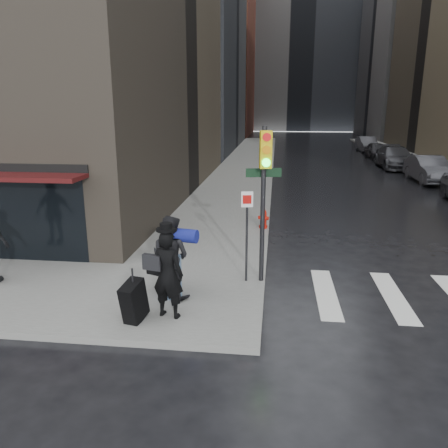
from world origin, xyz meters
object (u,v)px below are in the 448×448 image
Objects in this scene: fire_hydrant at (263,220)px; parked_car_4 at (377,151)px; traffic_light at (263,185)px; man_jeans at (170,256)px; parked_car_3 at (395,157)px; man_overcoat at (161,278)px; parked_car_2 at (429,169)px; parked_car_5 at (367,144)px.

parked_car_4 is (9.12, 24.18, 0.23)m from fire_hydrant.
fire_hydrant is at bearing 79.43° from traffic_light.
man_jeans is at bearing -163.12° from traffic_light.
parked_car_3 reaches higher than parked_car_4.
parked_car_2 is (11.38, 19.15, -0.24)m from man_overcoat.
parked_car_2 is at bearing 51.53° from fire_hydrant.
fire_hydrant is 25.84m from parked_car_4.
man_overcoat is at bearing -121.69° from parked_car_2.
parked_car_3 is at bearing 63.34° from fire_hydrant.
man_overcoat is 33.27m from parked_car_4.
parked_car_4 is at bearing 61.28° from traffic_light.
parked_car_5 is at bearing 84.99° from parked_car_4.
parked_car_2 is (11.43, 18.08, -0.34)m from man_jeans.
man_jeans is 0.35× the size of parked_car_3.
parked_car_3 reaches higher than fire_hydrant.
man_overcoat is at bearing -111.70° from parked_car_4.
traffic_light is 0.70× the size of parked_car_3.
traffic_light is 36.60m from parked_car_5.
parked_car_2 is at bearing -85.91° from parked_car_3.
man_overcoat is at bearing -143.99° from traffic_light.
fire_hydrant is 20.21m from parked_car_3.
traffic_light reaches higher than parked_car_3.
traffic_light is 0.86× the size of parked_car_5.
man_jeans is 38.17m from parked_car_5.
parked_car_3 is (-0.42, 6.12, 0.01)m from parked_car_2.
traffic_light is at bearing -130.45° from man_jeans.
parked_car_3 is at bearing 57.23° from traffic_light.
fire_hydrant is 0.14× the size of parked_car_2.
man_overcoat is 1.07m from man_jeans.
traffic_light reaches higher than fire_hydrant.
parked_car_3 is (8.98, 23.11, -1.84)m from traffic_light.
parked_car_2 is at bearing 49.51° from traffic_light.
parked_car_5 is at bearing 72.75° from fire_hydrant.
parked_car_3 reaches higher than parked_car_2.
traffic_light is 19.50m from parked_car_2.
man_jeans is 0.48× the size of parked_car_4.
man_jeans is at bearing -108.35° from parked_car_5.
man_overcoat is 0.51× the size of parked_car_4.
parked_car_5 is (9.32, 35.35, -1.90)m from traffic_light.
man_overcoat reaches higher than parked_car_3.
man_overcoat reaches higher than fire_hydrant.
traffic_light is 5.50m from fire_hydrant.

